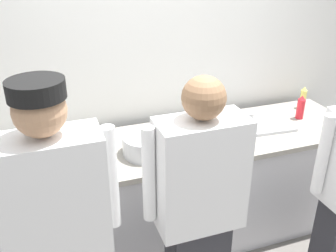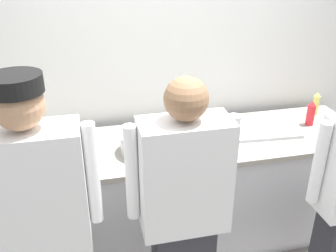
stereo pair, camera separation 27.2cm
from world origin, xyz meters
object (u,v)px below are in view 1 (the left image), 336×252
Objects in this scene: chef_near_left at (60,238)px; squeeze_bottle_secondary at (303,98)px; mixing_bowl_steel at (147,144)px; plate_stack_front at (32,161)px; sheet_tray at (258,126)px; ramekin_yellow_sauce at (199,151)px; ramekin_green_sauce at (213,134)px; squeeze_bottle_primary at (301,107)px; chef_center at (199,212)px.

squeeze_bottle_secondary is (2.17, 1.01, 0.07)m from chef_near_left.
mixing_bowl_steel is 1.55m from squeeze_bottle_secondary.
chef_near_left is 8.77× the size of plate_stack_front.
mixing_bowl_steel is 0.95m from sheet_tray.
chef_near_left reaches higher than mixing_bowl_steel.
ramekin_yellow_sauce is 0.98× the size of ramekin_green_sauce.
mixing_bowl_steel is 1.36m from squeeze_bottle_primary.
sheet_tray is at bearing 20.22° from ramekin_yellow_sauce.
chef_center is 0.69m from mixing_bowl_steel.
ramekin_green_sauce is at bearing 59.42° from chef_center.
plate_stack_front is at bearing 173.13° from mixing_bowl_steel.
chef_center is 8.34× the size of squeeze_bottle_primary.
ramekin_green_sauce is at bearing 44.23° from ramekin_yellow_sauce.
chef_near_left is at bearing -82.37° from plate_stack_front.
ramekin_green_sauce is at bearing -177.54° from sheet_tray.
squeeze_bottle_primary reaches higher than ramekin_green_sauce.
squeeze_bottle_primary is 2.23× the size of ramekin_yellow_sauce.
squeeze_bottle_secondary is at bearing 25.06° from chef_near_left.
chef_center is 0.61m from ramekin_yellow_sauce.
mixing_bowl_steel is at bearing -174.11° from squeeze_bottle_primary.
squeeze_bottle_primary is at bearing 1.32° from plate_stack_front.
plate_stack_front is (-0.85, 0.77, 0.06)m from chef_center.
ramekin_green_sauce is at bearing -176.05° from squeeze_bottle_primary.
chef_near_left is at bearing -133.24° from mixing_bowl_steel.
mixing_bowl_steel reaches higher than ramekin_green_sauce.
ramekin_green_sauce is (-0.39, -0.02, 0.01)m from sheet_tray.
squeeze_bottle_secondary reaches higher than mixing_bowl_steel.
chef_center reaches higher than ramekin_green_sauce.
chef_center is at bearing -147.08° from squeeze_bottle_primary.
plate_stack_front reaches higher than sheet_tray.
chef_near_left is 1.14m from ramekin_yellow_sauce.
mixing_bowl_steel reaches higher than sheet_tray.
chef_near_left is 5.06× the size of mixing_bowl_steel.
mixing_bowl_steel is (-0.09, 0.68, 0.09)m from chef_center.
chef_center is at bearing -42.05° from plate_stack_front.
mixing_bowl_steel is at bearing -171.24° from ramekin_green_sauce.
mixing_bowl_steel is at bearing -168.07° from squeeze_bottle_secondary.
chef_near_left reaches higher than ramekin_yellow_sauce.
chef_near_left reaches higher than chef_center.
chef_center is at bearing -144.95° from squeeze_bottle_secondary.
plate_stack_front is 2.21× the size of ramekin_yellow_sauce.
chef_near_left is 19.39× the size of ramekin_yellow_sauce.
mixing_bowl_steel is 3.75× the size of ramekin_green_sauce.
squeeze_bottle_primary reaches higher than squeeze_bottle_secondary.
mixing_bowl_steel is 1.72× the size of squeeze_bottle_primary.
squeeze_bottle_primary is 2.19× the size of ramekin_green_sauce.
ramekin_green_sauce is at bearing 8.76° from mixing_bowl_steel.
chef_center is 0.89m from ramekin_green_sauce.
chef_near_left is at bearing -154.94° from squeeze_bottle_secondary.
plate_stack_front reaches higher than ramekin_yellow_sauce.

